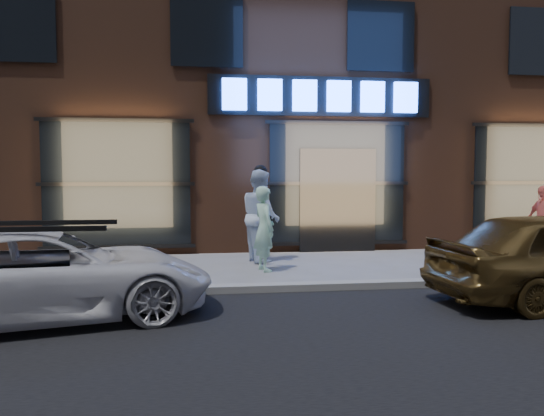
{
  "coord_description": "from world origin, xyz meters",
  "views": [
    {
      "loc": [
        -3.15,
        -8.12,
        1.89
      ],
      "look_at": [
        -1.85,
        1.6,
        1.2
      ],
      "focal_mm": 35.0,
      "sensor_mm": 36.0,
      "label": 1
    }
  ],
  "objects_px": {
    "man_bowtie": "(264,229)",
    "white_suv": "(48,275)",
    "man_cap": "(261,215)",
    "passerby": "(543,220)"
  },
  "relations": [
    {
      "from": "man_bowtie",
      "to": "white_suv",
      "type": "xyz_separation_m",
      "value": [
        -3.11,
        -2.9,
        -0.23
      ]
    },
    {
      "from": "man_cap",
      "to": "passerby",
      "type": "bearing_deg",
      "value": -101.98
    },
    {
      "from": "man_bowtie",
      "to": "man_cap",
      "type": "xyz_separation_m",
      "value": [
        0.05,
        1.08,
        0.16
      ]
    },
    {
      "from": "man_bowtie",
      "to": "man_cap",
      "type": "height_order",
      "value": "man_cap"
    },
    {
      "from": "man_cap",
      "to": "passerby",
      "type": "height_order",
      "value": "man_cap"
    },
    {
      "from": "man_cap",
      "to": "white_suv",
      "type": "xyz_separation_m",
      "value": [
        -3.16,
        -3.99,
        -0.39
      ]
    },
    {
      "from": "man_bowtie",
      "to": "white_suv",
      "type": "relative_size",
      "value": 0.39
    },
    {
      "from": "man_cap",
      "to": "white_suv",
      "type": "bearing_deg",
      "value": 129.36
    },
    {
      "from": "man_bowtie",
      "to": "passerby",
      "type": "bearing_deg",
      "value": -96.1
    },
    {
      "from": "man_bowtie",
      "to": "man_cap",
      "type": "distance_m",
      "value": 1.1
    }
  ]
}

